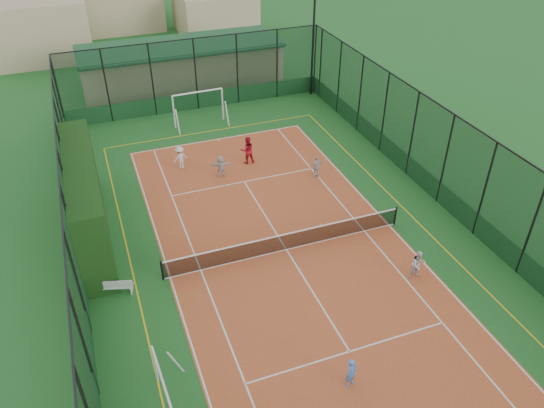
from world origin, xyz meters
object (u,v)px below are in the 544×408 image
Objects in this scene: futsal_goal_near at (164,394)px; child_far_left at (180,158)px; futsal_goal_far at (199,108)px; child_near_mid at (351,373)px; child_near_right at (418,264)px; clubhouse at (181,64)px; floodlight_ne at (313,39)px; child_far_back at (221,166)px; child_far_right at (317,167)px; white_bench at (115,286)px; coach at (247,150)px.

futsal_goal_near reaches higher than child_far_left.
child_near_mid is (-0.15, -22.28, -0.49)m from futsal_goal_far.
child_near_right is at bearing 14.93° from child_near_mid.
child_near_right is 14.92m from child_far_left.
clubhouse reaches higher than futsal_goal_far.
floodlight_ne is 13.72m from child_far_back.
child_far_right is 5.41m from child_far_back.
floodlight_ne is at bearing 80.13° from child_near_right.
white_bench is 1.04× the size of child_near_right.
futsal_goal_near reaches higher than child_near_right.
child_near_right is 12.68m from coach.
clubhouse is 29.31m from futsal_goal_near.
coach is (-7.74, -8.21, -3.28)m from floodlight_ne.
child_near_mid is (-9.26, -24.29, -3.50)m from floodlight_ne.
white_bench is at bearing 56.67° from child_far_back.
child_near_right is 9.22m from child_far_right.
floodlight_ne is 5.87× the size of child_near_right.
child_far_right is (6.99, -3.64, -0.04)m from child_far_left.
futsal_goal_far is 2.82× the size of child_near_mid.
child_far_left is at bearing -31.86° from child_far_back.
futsal_goal_far is 2.69× the size of child_far_back.
child_far_right is (4.51, -9.10, -0.45)m from futsal_goal_far.
futsal_goal_near is 16.08m from child_far_left.
clubhouse is 10.84× the size of child_far_left.
futsal_goal_near reaches higher than coach.
white_bench is 1.19× the size of child_near_mid.
child_near_mid is at bearing 69.67° from child_far_right.
white_bench is 16.45m from futsal_goal_far.
child_near_mid is 16.97m from child_far_left.
floodlight_ne is at bearing -128.19° from child_far_back.
child_far_back is at bearing 122.60° from child_far_left.
child_near_right is (5.14, -18.30, -0.41)m from futsal_goal_far.
child_near_mid is 13.97m from child_far_right.
futsal_goal_far is 2.47× the size of child_far_left.
futsal_goal_near is at bearing 58.72° from child_far_left.
futsal_goal_far is (-0.51, -7.41, -0.46)m from clubhouse.
futsal_goal_far is 2.64× the size of child_far_right.
clubhouse is at bearing -16.78° from futsal_goal_near.
futsal_goal_far is 6.02m from child_far_left.
child_far_left is at bearing 75.89° from child_near_mid.
coach reaches higher than child_near_mid.
clubhouse is 7.44m from futsal_goal_far.
white_bench is 1.11× the size of child_far_right.
white_bench is 10.19m from child_far_back.
child_near_right reaches higher than white_bench.
floodlight_ne is 23.73m from white_bench.
coach is at bearing 62.60° from child_near_mid.
futsal_goal_near is (0.90, -6.33, 0.48)m from white_bench.
floodlight_ne is 6.41× the size of child_far_back.
child_far_right is (-4.60, -11.12, -3.46)m from floodlight_ne.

